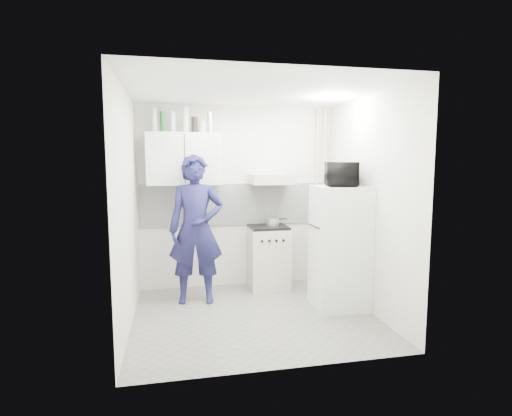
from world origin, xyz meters
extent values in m
plane|color=slate|center=(0.00, 0.00, 0.00)|extent=(2.80, 2.80, 0.00)
plane|color=white|center=(0.00, 0.00, 2.60)|extent=(2.80, 2.80, 0.00)
plane|color=silver|center=(0.00, 1.25, 1.30)|extent=(2.80, 0.00, 2.80)
plane|color=silver|center=(-1.40, 0.00, 1.30)|extent=(0.00, 2.60, 2.60)
plane|color=silver|center=(1.40, 0.00, 1.30)|extent=(0.00, 2.60, 2.60)
imported|color=#181840|center=(-0.63, 0.63, 0.95)|extent=(0.73, 0.52, 1.91)
cube|color=#B8B39D|center=(0.40, 1.00, 0.44)|extent=(0.55, 0.55, 0.88)
cube|color=white|center=(1.10, 0.10, 0.76)|extent=(0.66, 0.66, 1.52)
cube|color=black|center=(0.40, 1.00, 0.89)|extent=(0.53, 0.53, 0.03)
cylinder|color=silver|center=(0.47, 1.04, 0.96)|extent=(0.20, 0.20, 0.11)
imported|color=black|center=(1.10, 0.10, 1.66)|extent=(0.60, 0.48, 0.29)
cylinder|color=#B2B7BC|center=(-1.13, 1.07, 2.36)|extent=(0.08, 0.08, 0.32)
cylinder|color=#144C1E|center=(-1.03, 1.07, 2.34)|extent=(0.07, 0.07, 0.28)
cylinder|color=#B2B7BC|center=(-0.89, 1.07, 2.34)|extent=(0.07, 0.07, 0.27)
cylinder|color=#B2B7BC|center=(-0.72, 1.07, 2.38)|extent=(0.08, 0.08, 0.35)
cylinder|color=black|center=(-0.61, 1.07, 2.31)|extent=(0.09, 0.09, 0.22)
cylinder|color=#B2B7BC|center=(-0.50, 1.07, 2.28)|extent=(0.09, 0.09, 0.17)
cylinder|color=silver|center=(-0.40, 1.07, 2.34)|extent=(0.07, 0.07, 0.28)
cube|color=white|center=(-0.75, 1.07, 1.85)|extent=(1.00, 0.35, 0.70)
cube|color=#B8B39D|center=(0.45, 1.00, 1.57)|extent=(0.60, 0.50, 0.14)
cube|color=white|center=(0.00, 1.24, 1.20)|extent=(2.74, 0.03, 0.60)
cylinder|color=#B8B39D|center=(1.30, 1.17, 1.30)|extent=(0.05, 0.05, 2.60)
cylinder|color=#B8B39D|center=(1.18, 1.17, 1.30)|extent=(0.04, 0.04, 2.60)
cylinder|color=white|center=(1.00, 0.20, 2.57)|extent=(0.10, 0.10, 0.02)
camera|label=1|loc=(-0.90, -4.45, 1.82)|focal=28.00mm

